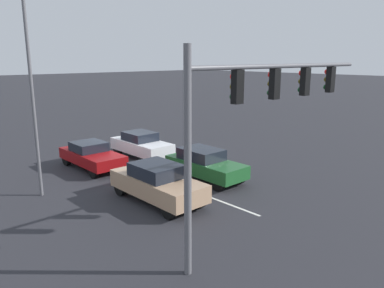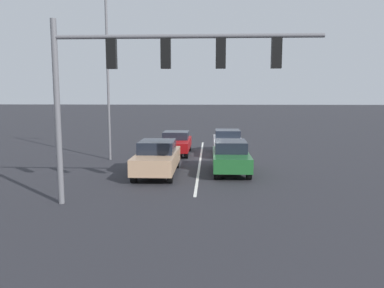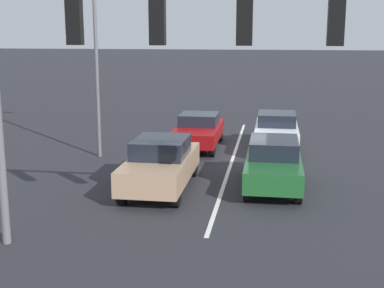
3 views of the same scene
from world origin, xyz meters
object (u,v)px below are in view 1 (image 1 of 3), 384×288
(car_white_leftlane_second, at_px, (141,145))
(street_lamp_right_shoulder, at_px, (35,69))
(car_tan_midlane_front, at_px, (157,182))
(car_maroon_midlane_second, at_px, (91,155))
(traffic_signal_gantry, at_px, (262,101))
(car_darkgreen_leftlane_front, at_px, (205,164))

(car_white_leftlane_second, xyz_separation_m, street_lamp_right_shoulder, (6.66, 2.27, 4.59))
(car_tan_midlane_front, height_order, car_white_leftlane_second, car_tan_midlane_front)
(car_maroon_midlane_second, relative_size, street_lamp_right_shoulder, 0.45)
(car_white_leftlane_second, height_order, street_lamp_right_shoulder, street_lamp_right_shoulder)
(car_maroon_midlane_second, bearing_deg, traffic_signal_gantry, 90.59)
(car_tan_midlane_front, xyz_separation_m, car_maroon_midlane_second, (-0.30, -6.20, -0.09))
(car_maroon_midlane_second, height_order, street_lamp_right_shoulder, street_lamp_right_shoulder)
(car_maroon_midlane_second, distance_m, street_lamp_right_shoulder, 6.18)
(car_white_leftlane_second, height_order, traffic_signal_gantry, traffic_signal_gantry)
(car_tan_midlane_front, bearing_deg, car_white_leftlane_second, -119.78)
(car_darkgreen_leftlane_front, relative_size, traffic_signal_gantry, 0.48)
(traffic_signal_gantry, bearing_deg, car_maroon_midlane_second, -89.41)
(car_white_leftlane_second, relative_size, traffic_signal_gantry, 0.48)
(car_darkgreen_leftlane_front, height_order, car_tan_midlane_front, car_tan_midlane_front)
(car_darkgreen_leftlane_front, distance_m, car_white_leftlane_second, 5.48)
(car_white_leftlane_second, bearing_deg, car_tan_midlane_front, 60.22)
(car_tan_midlane_front, bearing_deg, car_maroon_midlane_second, -92.76)
(car_tan_midlane_front, height_order, street_lamp_right_shoulder, street_lamp_right_shoulder)
(street_lamp_right_shoulder, bearing_deg, car_tan_midlane_front, 128.07)
(traffic_signal_gantry, distance_m, street_lamp_right_shoulder, 9.47)
(car_maroon_midlane_second, bearing_deg, car_white_leftlane_second, -179.56)
(car_darkgreen_leftlane_front, relative_size, street_lamp_right_shoulder, 0.44)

